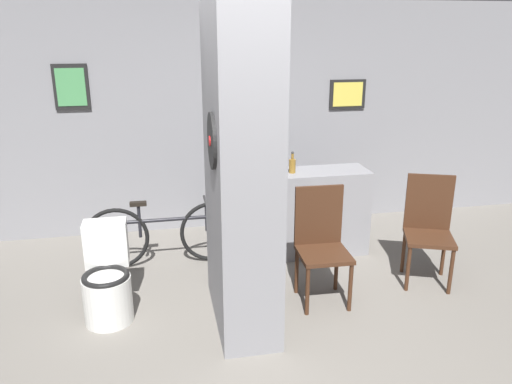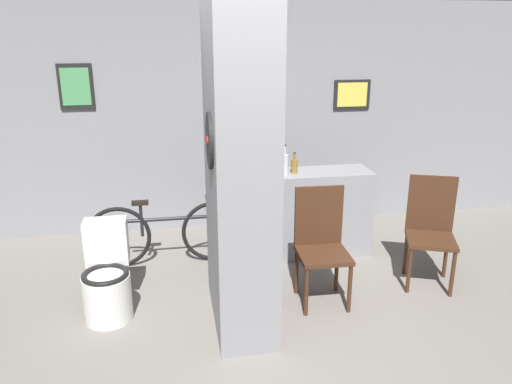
{
  "view_description": "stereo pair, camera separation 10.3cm",
  "coord_description": "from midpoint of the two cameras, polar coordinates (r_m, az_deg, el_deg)",
  "views": [
    {
      "loc": [
        -0.73,
        -3.05,
        2.29
      ],
      "look_at": [
        0.07,
        0.95,
        0.95
      ],
      "focal_mm": 35.0,
      "sensor_mm": 36.0,
      "label": 1
    },
    {
      "loc": [
        -0.63,
        -3.07,
        2.29
      ],
      "look_at": [
        0.07,
        0.95,
        0.95
      ],
      "focal_mm": 35.0,
      "sensor_mm": 36.0,
      "label": 2
    }
  ],
  "objects": [
    {
      "name": "bottle_tall",
      "position": [
        4.95,
        3.86,
        3.25
      ],
      "size": [
        0.08,
        0.08,
        0.32
      ],
      "color": "silver",
      "rests_on": "counter_shelf"
    },
    {
      "name": "toilet",
      "position": [
        4.34,
        -16.0,
        -9.56
      ],
      "size": [
        0.39,
        0.55,
        0.77
      ],
      "color": "silver",
      "rests_on": "ground_plane"
    },
    {
      "name": "counter_shelf",
      "position": [
        5.24,
        5.69,
        -2.45
      ],
      "size": [
        1.44,
        0.44,
        0.9
      ],
      "color": "gray",
      "rests_on": "ground_plane"
    },
    {
      "name": "bicycle",
      "position": [
        5.1,
        -9.61,
        -4.64
      ],
      "size": [
        1.58,
        0.42,
        0.69
      ],
      "color": "black",
      "rests_on": "ground_plane"
    },
    {
      "name": "pillar_center",
      "position": [
        3.78,
        -1.18,
        3.02
      ],
      "size": [
        0.48,
        1.1,
        2.6
      ],
      "color": "gray",
      "rests_on": "ground_plane"
    },
    {
      "name": "chair_near_pillar",
      "position": [
        4.36,
        8.13,
        -5.58
      ],
      "size": [
        0.44,
        0.44,
        1.01
      ],
      "rotation": [
        0.0,
        0.0,
        -0.03
      ],
      "color": "#422616",
      "rests_on": "ground_plane"
    },
    {
      "name": "chair_by_doorway",
      "position": [
        4.91,
        19.9,
        -3.79
      ],
      "size": [
        0.55,
        0.55,
        1.01
      ],
      "rotation": [
        0.0,
        0.0,
        -0.37
      ],
      "color": "#422616",
      "rests_on": "ground_plane"
    },
    {
      "name": "ground_plane",
      "position": [
        3.88,
        2.28,
        -18.0
      ],
      "size": [
        14.0,
        14.0,
        0.0
      ],
      "primitive_type": "plane",
      "color": "slate"
    },
    {
      "name": "wall_back",
      "position": [
        5.81,
        -3.04,
        8.39
      ],
      "size": [
        8.0,
        0.09,
        2.6
      ],
      "color": "gray",
      "rests_on": "ground_plane"
    },
    {
      "name": "bottle_short",
      "position": [
        5.04,
        4.98,
        3.05
      ],
      "size": [
        0.07,
        0.07,
        0.22
      ],
      "color": "olive",
      "rests_on": "counter_shelf"
    }
  ]
}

